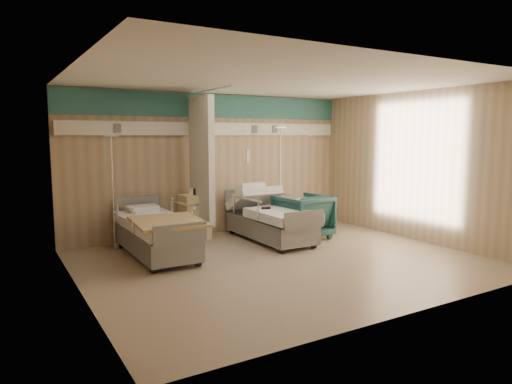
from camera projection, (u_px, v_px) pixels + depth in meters
ground at (282, 261)px, 7.20m from camera, size 6.00×5.00×0.00m
room_walls at (272, 142)px, 7.17m from camera, size 6.04×5.04×2.82m
bed_right at (270, 224)px, 8.57m from camera, size 1.00×2.16×0.63m
bed_left at (157, 237)px, 7.46m from camera, size 1.00×2.16×0.63m
bedside_cabinet at (195, 217)px, 8.75m from camera, size 0.50×0.48×0.85m
visitor_armchair at (303, 216)px, 8.77m from camera, size 0.98×1.01×0.85m
waffle_blanket at (305, 193)px, 8.71m from camera, size 0.61×0.54×0.07m
iv_stand_right at (280, 209)px, 9.54m from camera, size 0.38×0.38×2.15m
iv_stand_left at (114, 226)px, 7.93m from camera, size 0.35×0.35×1.98m
call_remote at (266, 208)px, 8.36m from camera, size 0.18×0.12×0.04m
tan_blanket at (168, 221)px, 7.04m from camera, size 1.12×1.36×0.04m
toiletry_bag at (198, 191)px, 8.71m from camera, size 0.24×0.15×0.13m
white_cup at (191, 192)px, 8.61m from camera, size 0.11×0.11×0.13m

